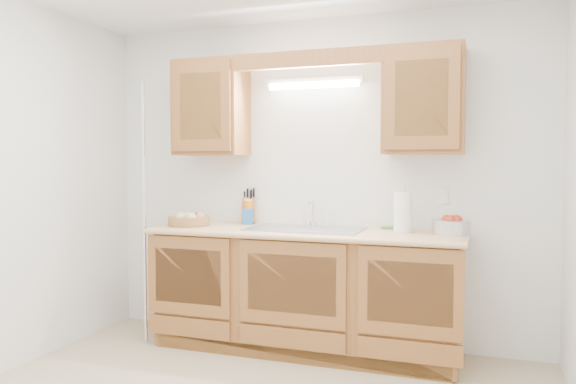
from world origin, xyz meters
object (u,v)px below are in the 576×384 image
at_px(knife_block, 249,210).
at_px(apple_bowl, 451,226).
at_px(paper_towel, 403,212).
at_px(fruit_basket, 189,219).

bearing_deg(knife_block, apple_bowl, -27.82).
bearing_deg(paper_towel, fruit_basket, -175.61).
height_order(fruit_basket, paper_towel, paper_towel).
height_order(knife_block, paper_towel, paper_towel).
bearing_deg(fruit_basket, paper_towel, 4.39).
bearing_deg(knife_block, fruit_basket, -166.40).
bearing_deg(paper_towel, apple_bowl, -7.22).
relative_size(fruit_basket, apple_bowl, 1.00).
distance_m(knife_block, apple_bowl, 1.60).
height_order(knife_block, apple_bowl, knife_block).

